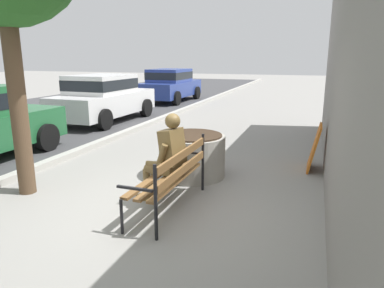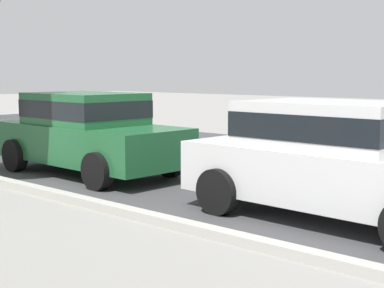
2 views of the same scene
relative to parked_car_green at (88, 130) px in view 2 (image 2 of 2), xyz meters
name	(u,v)px [view 2 (image 2 of 2)]	position (x,y,z in m)	size (l,w,h in m)	color
street_surface	(161,154)	(-0.90, 2.88, -0.84)	(60.00, 9.00, 0.01)	#424244
parked_car_green	(88,130)	(0.00, 0.00, 0.00)	(4.14, 2.00, 1.56)	#236638
parked_car_white	(335,157)	(5.19, 0.00, 0.00)	(4.14, 2.00, 1.56)	silver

